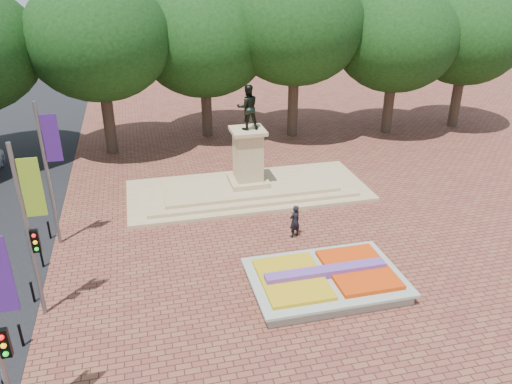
{
  "coord_description": "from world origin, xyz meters",
  "views": [
    {
      "loc": [
        -5.96,
        -18.16,
        12.43
      ],
      "look_at": [
        -0.68,
        3.3,
        2.2
      ],
      "focal_mm": 35.0,
      "sensor_mm": 36.0,
      "label": 1
    }
  ],
  "objects": [
    {
      "name": "banner_poles",
      "position": [
        -10.08,
        -1.31,
        3.88
      ],
      "size": [
        0.88,
        11.17,
        7.0
      ],
      "color": "slate",
      "rests_on": "ground"
    },
    {
      "name": "ground",
      "position": [
        0.0,
        0.0,
        0.0
      ],
      "size": [
        90.0,
        90.0,
        0.0
      ],
      "primitive_type": "plane",
      "color": "brown",
      "rests_on": "ground"
    },
    {
      "name": "monument",
      "position": [
        0.0,
        8.0,
        0.88
      ],
      "size": [
        14.0,
        6.0,
        6.4
      ],
      "color": "tan",
      "rests_on": "ground"
    },
    {
      "name": "tree_row_back",
      "position": [
        2.33,
        18.0,
        6.67
      ],
      "size": [
        44.8,
        8.8,
        10.43
      ],
      "color": "#32261B",
      "rests_on": "ground"
    },
    {
      "name": "flower_bed",
      "position": [
        1.03,
        -2.0,
        0.38
      ],
      "size": [
        6.3,
        4.3,
        0.91
      ],
      "color": "gray",
      "rests_on": "ground"
    },
    {
      "name": "bollard_row",
      "position": [
        -10.7,
        -1.5,
        0.53
      ],
      "size": [
        0.12,
        13.12,
        0.98
      ],
      "color": "black",
      "rests_on": "ground"
    },
    {
      "name": "pedestrian",
      "position": [
        1.05,
        2.36,
        0.85
      ],
      "size": [
        0.73,
        0.61,
        1.7
      ],
      "primitive_type": "imported",
      "rotation": [
        0.0,
        0.0,
        3.54
      ],
      "color": "black",
      "rests_on": "ground"
    }
  ]
}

